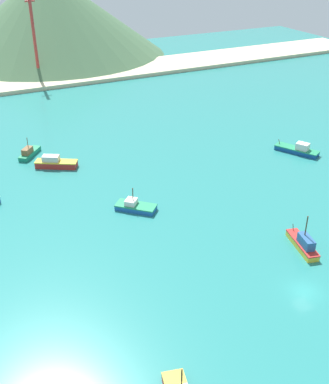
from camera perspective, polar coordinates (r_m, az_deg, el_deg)
The scene contains 9 objects.
ground at distance 90.52m, azimuth 3.98°, elevation -0.70°, with size 260.00×280.00×0.50m.
fishing_boat_0 at distance 78.48m, azimuth 16.27°, elevation -5.96°, with size 3.88×8.22×6.07m.
fishing_boat_1 at distance 85.91m, azimuth -3.53°, elevation -1.72°, with size 7.32×7.16×4.32m.
fishing_boat_3 at distance 112.01m, azimuth 15.65°, elevation 4.91°, with size 7.05×10.00×2.59m.
fishing_boat_9 at distance 110.44m, azimuth -15.87°, elevation 4.52°, with size 6.10×6.82×4.49m.
fishing_boat_10 at distance 103.78m, azimuth -12.91°, elevation 3.41°, with size 8.90×6.62×2.62m.
beach_strip at distance 169.37m, azimuth -11.91°, elevation 13.30°, with size 247.00×21.10×1.20m, color beige.
hill_central at distance 201.63m, azimuth -13.65°, elevation 20.02°, with size 89.25×89.25×31.89m.
radio_tower at distance 164.79m, azimuth -15.37°, elevation 17.86°, with size 3.05×2.44×30.54m.
Camera 1 is at (-40.44, -37.64, 44.29)m, focal length 44.63 mm.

